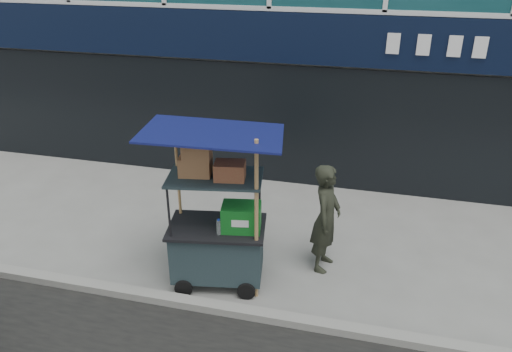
# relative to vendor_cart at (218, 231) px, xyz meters

# --- Properties ---
(ground) EXTENTS (80.00, 80.00, 0.00)m
(ground) POSITION_rel_vendor_cart_xyz_m (-0.07, -0.45, -0.84)
(ground) COLOR slate
(ground) RESTS_ON ground
(curb) EXTENTS (80.00, 0.18, 0.12)m
(curb) POSITION_rel_vendor_cart_xyz_m (-0.07, -0.65, -0.78)
(curb) COLOR gray
(curb) RESTS_ON ground
(vendor_cart) EXTENTS (1.97, 1.53, 2.40)m
(vendor_cart) POSITION_rel_vendor_cart_xyz_m (0.00, 0.00, 0.00)
(vendor_cart) COLOR #1A292D
(vendor_cart) RESTS_ON ground
(vendor_man) EXTENTS (0.49, 0.66, 1.68)m
(vendor_man) POSITION_rel_vendor_cart_xyz_m (1.42, 0.73, -0.00)
(vendor_man) COLOR black
(vendor_man) RESTS_ON ground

